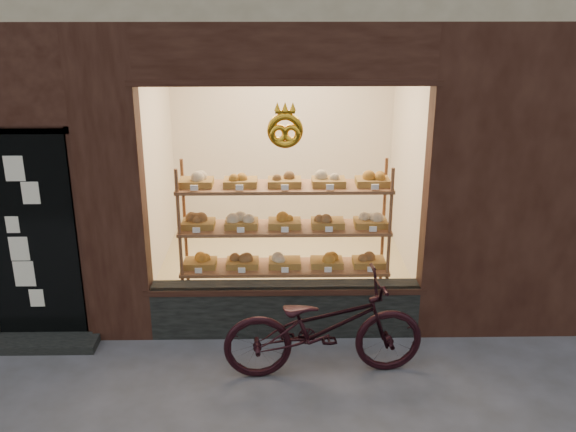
{
  "coord_description": "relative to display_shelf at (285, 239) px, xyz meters",
  "views": [
    {
      "loc": [
        0.38,
        -3.72,
        3.39
      ],
      "look_at": [
        0.48,
        2.0,
        1.33
      ],
      "focal_mm": 40.0,
      "sensor_mm": 36.0,
      "label": 1
    }
  ],
  "objects": [
    {
      "name": "bicycle",
      "position": [
        0.34,
        -1.15,
        -0.4
      ],
      "size": [
        1.87,
        0.78,
        0.96
      ],
      "primitive_type": "imported",
      "rotation": [
        0.0,
        0.0,
        1.65
      ],
      "color": "black",
      "rests_on": "ground"
    },
    {
      "name": "display_shelf",
      "position": [
        0.0,
        0.0,
        0.0
      ],
      "size": [
        2.2,
        0.45,
        1.7
      ],
      "color": "brown",
      "rests_on": "ground"
    }
  ]
}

